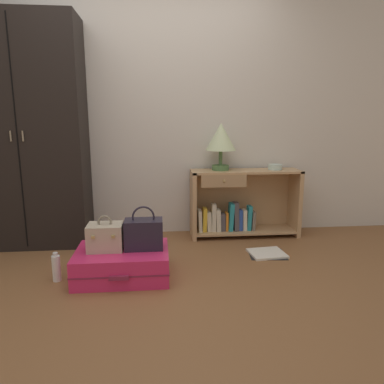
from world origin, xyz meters
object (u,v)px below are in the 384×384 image
suitcase_large (123,263)px  open_book_on_floor (267,253)px  train_case (105,237)px  wardrobe (27,135)px  bookshelf (239,205)px  handbag (144,233)px  table_lamp (221,139)px  bowl (275,167)px  bottle (56,268)px

suitcase_large → open_book_on_floor: 1.29m
open_book_on_floor → train_case: bearing=-166.7°
wardrobe → suitcase_large: size_ratio=2.97×
bookshelf → handbag: size_ratio=3.33×
table_lamp → train_case: 1.53m
wardrobe → handbag: 1.54m
suitcase_large → train_case: train_case is taller
suitcase_large → open_book_on_floor: (1.24, 0.34, -0.10)m
bowl → suitcase_large: (-1.47, -0.90, -0.60)m
bowl → train_case: bearing=-150.8°
table_lamp → train_case: size_ratio=1.73×
bottle → table_lamp: bearing=34.4°
table_lamp → handbag: bearing=-129.2°
bowl → train_case: (-1.59, -0.89, -0.39)m
wardrobe → open_book_on_floor: bearing=-13.2°
bottle → bookshelf: bearing=30.6°
table_lamp → suitcase_large: bearing=-134.5°
wardrobe → bottle: size_ratio=9.46×
suitcase_large → bottle: bottle is taller
table_lamp → suitcase_large: size_ratio=0.66×
train_case → handbag: 0.29m
bowl → wardrobe: bearing=-178.6°
bottle → open_book_on_floor: (1.72, 0.37, -0.09)m
wardrobe → bottle: 1.36m
table_lamp → open_book_on_floor: 1.20m
table_lamp → bookshelf: bearing=-3.2°
suitcase_large → handbag: bearing=5.5°
train_case → table_lamp: bearing=41.4°
handbag → table_lamp: bearing=50.8°
bookshelf → open_book_on_floor: 0.67m
handbag → bookshelf: bearing=43.5°
table_lamp → suitcase_large: (-0.91, -0.92, -0.89)m
wardrobe → bookshelf: wardrobe is taller
bowl → bottle: (-1.95, -0.93, -0.61)m
bowl → handbag: 1.62m
bookshelf → train_case: 1.52m
table_lamp → suitcase_large: 1.57m
bookshelf → suitcase_large: bookshelf is taller
bookshelf → table_lamp: bearing=176.8°
bottle → open_book_on_floor: size_ratio=0.64×
bookshelf → train_case: bookshelf is taller
bookshelf → train_case: size_ratio=4.10×
bowl → open_book_on_floor: bowl is taller
bowl → train_case: bowl is taller
table_lamp → bottle: (-1.39, -0.95, -0.89)m
suitcase_large → open_book_on_floor: suitcase_large is taller
bookshelf → train_case: (-1.23, -0.90, -0.01)m
wardrobe → table_lamp: wardrobe is taller
bowl → handbag: size_ratio=0.42×
train_case → bottle: size_ratio=1.22×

